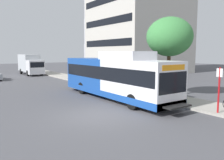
{
  "coord_description": "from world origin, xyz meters",
  "views": [
    {
      "loc": [
        -6.44,
        -10.82,
        3.56
      ],
      "look_at": [
        2.9,
        2.5,
        1.6
      ],
      "focal_mm": 36.61,
      "sensor_mm": 36.0,
      "label": 1
    }
  ],
  "objects_px": {
    "transit_bus": "(115,77)",
    "street_tree_near_stop": "(169,37)",
    "bus_stop_sign_pole": "(219,87)",
    "box_truck_background": "(30,64)"
  },
  "relations": [
    {
      "from": "bus_stop_sign_pole",
      "to": "street_tree_near_stop",
      "type": "distance_m",
      "value": 6.48
    },
    {
      "from": "transit_bus",
      "to": "box_truck_background",
      "type": "height_order",
      "value": "transit_bus"
    },
    {
      "from": "transit_bus",
      "to": "street_tree_near_stop",
      "type": "relative_size",
      "value": 1.98
    },
    {
      "from": "street_tree_near_stop",
      "to": "transit_bus",
      "type": "bearing_deg",
      "value": 153.97
    },
    {
      "from": "transit_bus",
      "to": "box_truck_background",
      "type": "bearing_deg",
      "value": 89.74
    },
    {
      "from": "transit_bus",
      "to": "box_truck_background",
      "type": "xyz_separation_m",
      "value": [
        0.11,
        23.47,
        0.04
      ]
    },
    {
      "from": "street_tree_near_stop",
      "to": "bus_stop_sign_pole",
      "type": "bearing_deg",
      "value": -109.37
    },
    {
      "from": "bus_stop_sign_pole",
      "to": "box_truck_background",
      "type": "bearing_deg",
      "value": 93.61
    },
    {
      "from": "transit_bus",
      "to": "box_truck_background",
      "type": "distance_m",
      "value": 23.47
    },
    {
      "from": "bus_stop_sign_pole",
      "to": "street_tree_near_stop",
      "type": "xyz_separation_m",
      "value": [
        1.88,
        5.36,
        3.13
      ]
    }
  ]
}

